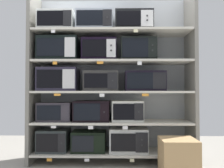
% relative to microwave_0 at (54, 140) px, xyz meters
% --- Properties ---
extents(back_panel, '(2.42, 0.04, 2.43)m').
position_rel_microwave_0_xyz_m(back_panel, '(0.84, 0.28, 0.91)').
color(back_panel, '#9EA3A8').
rests_on(back_panel, ground).
extents(upright_left, '(0.05, 0.51, 2.43)m').
position_rel_microwave_0_xyz_m(upright_left, '(-0.30, 0.00, 0.91)').
color(upright_left, gray).
rests_on(upright_left, ground).
extents(upright_right, '(0.05, 0.51, 2.43)m').
position_rel_microwave_0_xyz_m(upright_right, '(1.98, 0.00, 0.91)').
color(upright_right, gray).
rests_on(upright_right, ground).
extents(shelf_0, '(2.22, 0.51, 0.03)m').
position_rel_microwave_0_xyz_m(shelf_0, '(0.84, 0.00, -0.17)').
color(shelf_0, beige).
rests_on(shelf_0, ground).
extents(microwave_0, '(0.42, 0.39, 0.31)m').
position_rel_microwave_0_xyz_m(microwave_0, '(0.00, 0.00, 0.00)').
color(microwave_0, '#2A3131').
rests_on(microwave_0, shelf_0).
extents(microwave_1, '(0.47, 0.36, 0.29)m').
position_rel_microwave_0_xyz_m(microwave_1, '(0.51, 0.00, -0.01)').
color(microwave_1, black).
rests_on(microwave_1, shelf_0).
extents(microwave_2, '(0.53, 0.41, 0.33)m').
position_rel_microwave_0_xyz_m(microwave_2, '(1.07, 0.00, 0.01)').
color(microwave_2, '#BBBEBB').
rests_on(microwave_2, shelf_0).
extents(price_tag_0, '(0.07, 0.00, 0.04)m').
position_rel_microwave_0_xyz_m(price_tag_0, '(0.01, -0.26, -0.21)').
color(price_tag_0, orange).
extents(price_tag_1, '(0.06, 0.00, 0.04)m').
position_rel_microwave_0_xyz_m(price_tag_1, '(0.51, -0.26, -0.21)').
color(price_tag_1, white).
extents(price_tag_2, '(0.06, 0.00, 0.04)m').
position_rel_microwave_0_xyz_m(price_tag_2, '(1.11, -0.26, -0.21)').
color(price_tag_2, beige).
extents(shelf_1, '(2.22, 0.51, 0.03)m').
position_rel_microwave_0_xyz_m(shelf_1, '(0.84, 0.00, 0.26)').
color(shelf_1, beige).
extents(microwave_3, '(0.47, 0.36, 0.26)m').
position_rel_microwave_0_xyz_m(microwave_3, '(0.03, 0.00, 0.41)').
color(microwave_3, '#332E36').
rests_on(microwave_3, shelf_1).
extents(microwave_4, '(0.50, 0.41, 0.29)m').
position_rel_microwave_0_xyz_m(microwave_4, '(0.55, -0.00, 0.42)').
color(microwave_4, black).
rests_on(microwave_4, shelf_1).
extents(microwave_5, '(0.44, 0.35, 0.29)m').
position_rel_microwave_0_xyz_m(microwave_5, '(1.06, 0.00, 0.42)').
color(microwave_5, silver).
rests_on(microwave_5, shelf_1).
extents(price_tag_3, '(0.07, 0.00, 0.03)m').
position_rel_microwave_0_xyz_m(price_tag_3, '(0.06, -0.26, 0.23)').
color(price_tag_3, white).
extents(price_tag_4, '(0.07, 0.00, 0.04)m').
position_rel_microwave_0_xyz_m(price_tag_4, '(0.56, -0.26, 0.22)').
color(price_tag_4, white).
extents(price_tag_5, '(0.07, 0.00, 0.05)m').
position_rel_microwave_0_xyz_m(price_tag_5, '(1.02, -0.26, 0.22)').
color(price_tag_5, white).
extents(shelf_2, '(2.22, 0.51, 0.03)m').
position_rel_microwave_0_xyz_m(shelf_2, '(0.84, 0.00, 0.69)').
color(shelf_2, beige).
extents(microwave_6, '(0.56, 0.42, 0.33)m').
position_rel_microwave_0_xyz_m(microwave_6, '(0.07, 0.00, 0.87)').
color(microwave_6, '#2B273A').
rests_on(microwave_6, shelf_2).
extents(microwave_7, '(0.49, 0.42, 0.28)m').
position_rel_microwave_0_xyz_m(microwave_7, '(0.68, 0.00, 0.85)').
color(microwave_7, '#312F2D').
rests_on(microwave_7, shelf_2).
extents(microwave_8, '(0.57, 0.35, 0.28)m').
position_rel_microwave_0_xyz_m(microwave_8, '(1.31, 0.00, 0.85)').
color(microwave_8, black).
rests_on(microwave_8, shelf_2).
extents(price_tag_6, '(0.09, 0.00, 0.03)m').
position_rel_microwave_0_xyz_m(price_tag_6, '(0.11, -0.26, 0.66)').
color(price_tag_6, orange).
extents(price_tag_7, '(0.07, 0.00, 0.04)m').
position_rel_microwave_0_xyz_m(price_tag_7, '(0.71, -0.26, 0.65)').
color(price_tag_7, white).
extents(price_tag_8, '(0.09, 0.00, 0.04)m').
position_rel_microwave_0_xyz_m(price_tag_8, '(1.29, -0.26, 0.65)').
color(price_tag_8, orange).
extents(shelf_3, '(2.22, 0.51, 0.03)m').
position_rel_microwave_0_xyz_m(shelf_3, '(0.84, 0.00, 1.12)').
color(shelf_3, beige).
extents(microwave_9, '(0.56, 0.43, 0.34)m').
position_rel_microwave_0_xyz_m(microwave_9, '(0.07, 0.00, 1.31)').
color(microwave_9, black).
rests_on(microwave_9, shelf_3).
extents(microwave_10, '(0.49, 0.38, 0.31)m').
position_rel_microwave_0_xyz_m(microwave_10, '(0.66, 0.00, 1.30)').
color(microwave_10, black).
rests_on(microwave_10, shelf_3).
extents(microwave_11, '(0.50, 0.35, 0.33)m').
position_rel_microwave_0_xyz_m(microwave_11, '(1.21, -0.00, 1.30)').
color(microwave_11, black).
rests_on(microwave_11, shelf_3).
extents(price_tag_9, '(0.06, 0.00, 0.04)m').
position_rel_microwave_0_xyz_m(price_tag_9, '(0.07, -0.26, 1.08)').
color(price_tag_9, orange).
extents(price_tag_10, '(0.09, 0.00, 0.03)m').
position_rel_microwave_0_xyz_m(price_tag_10, '(0.68, -0.26, 1.09)').
color(price_tag_10, orange).
extents(price_tag_11, '(0.06, 0.00, 0.05)m').
position_rel_microwave_0_xyz_m(price_tag_11, '(1.21, -0.26, 1.08)').
color(price_tag_11, white).
extents(shelf_4, '(2.22, 0.51, 0.03)m').
position_rel_microwave_0_xyz_m(shelf_4, '(0.84, 0.00, 1.55)').
color(shelf_4, beige).
extents(microwave_12, '(0.51, 0.42, 0.27)m').
position_rel_microwave_0_xyz_m(microwave_12, '(0.04, 0.00, 1.71)').
color(microwave_12, silver).
rests_on(microwave_12, shelf_4).
extents(microwave_13, '(0.52, 0.42, 0.28)m').
position_rel_microwave_0_xyz_m(microwave_13, '(0.59, 0.00, 1.71)').
color(microwave_13, '#9AA3AF').
rests_on(microwave_13, shelf_4).
extents(microwave_14, '(0.54, 0.36, 0.28)m').
position_rel_microwave_0_xyz_m(microwave_14, '(1.15, 0.00, 1.71)').
color(microwave_14, black).
rests_on(microwave_14, shelf_4).
extents(price_tag_12, '(0.05, 0.00, 0.04)m').
position_rel_microwave_0_xyz_m(price_tag_12, '(0.05, -0.26, 1.51)').
color(price_tag_12, white).
extents(price_tag_13, '(0.06, 0.00, 0.04)m').
position_rel_microwave_0_xyz_m(price_tag_13, '(1.16, -0.26, 1.51)').
color(price_tag_13, beige).
extents(shipping_carton, '(0.42, 0.42, 0.45)m').
position_rel_microwave_0_xyz_m(shipping_carton, '(1.64, -0.56, -0.09)').
color(shipping_carton, tan).
rests_on(shipping_carton, ground).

